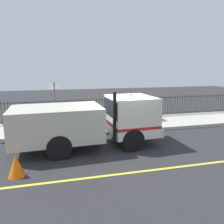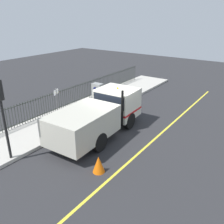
{
  "view_description": "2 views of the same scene",
  "coord_description": "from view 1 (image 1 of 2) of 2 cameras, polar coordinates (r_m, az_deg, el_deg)",
  "views": [
    {
      "loc": [
        -8.96,
        2.53,
        3.47
      ],
      "look_at": [
        0.95,
        0.05,
        1.35
      ],
      "focal_mm": 34.96,
      "sensor_mm": 36.0,
      "label": 1
    },
    {
      "loc": [
        -7.31,
        10.54,
        6.25
      ],
      "look_at": [
        0.26,
        -0.11,
        0.88
      ],
      "focal_mm": 38.4,
      "sensor_mm": 36.0,
      "label": 2
    }
  ],
  "objects": [
    {
      "name": "worker_standing",
      "position": [
        11.86,
        3.0,
        0.85
      ],
      "size": [
        0.44,
        0.57,
        1.74
      ],
      "rotation": [
        0.0,
        0.0,
        2.1
      ],
      "color": "yellow",
      "rests_on": "sidewalk_slab"
    },
    {
      "name": "traffic_cone",
      "position": [
        7.81,
        -23.8,
        -12.68
      ],
      "size": [
        0.52,
        0.52,
        0.75
      ],
      "primitive_type": "cone",
      "color": "orange",
      "rests_on": "ground"
    },
    {
      "name": "iron_fence",
      "position": [
        13.89,
        -3.31,
        0.88
      ],
      "size": [
        0.04,
        19.95,
        1.36
      ],
      "color": "#2D332D",
      "rests_on": "sidewalk_slab"
    },
    {
      "name": "sidewalk_slab",
      "position": [
        12.84,
        -2.19,
        -3.56
      ],
      "size": [
        3.03,
        23.43,
        0.17
      ],
      "primitive_type": "cube",
      "color": "#B7B2A8",
      "rests_on": "ground"
    },
    {
      "name": "work_truck",
      "position": [
        9.52,
        -4.39,
        -1.81
      ],
      "size": [
        2.51,
        6.34,
        2.51
      ],
      "rotation": [
        0.0,
        0.0,
        3.19
      ],
      "color": "silver",
      "rests_on": "ground"
    },
    {
      "name": "utility_cabinet",
      "position": [
        14.04,
        9.44,
        0.58
      ],
      "size": [
        0.78,
        0.5,
        1.24
      ],
      "primitive_type": "cube",
      "color": "gray",
      "rests_on": "sidewalk_slab"
    },
    {
      "name": "lane_marking",
      "position": [
        7.67,
        7.06,
        -15.24
      ],
      "size": [
        0.12,
        21.09,
        0.01
      ],
      "primitive_type": "cube",
      "color": "yellow",
      "rests_on": "ground"
    },
    {
      "name": "street_sign",
      "position": [
        10.87,
        -14.67,
        2.35
      ],
      "size": [
        0.24,
        0.46,
        2.59
      ],
      "color": "#4C4C4C",
      "rests_on": "sidewalk_slab"
    },
    {
      "name": "ground_plane",
      "position": [
        9.93,
        1.63,
        -8.73
      ],
      "size": [
        51.55,
        51.55,
        0.0
      ],
      "primitive_type": "plane",
      "color": "#2B2B2D",
      "rests_on": "ground"
    }
  ]
}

